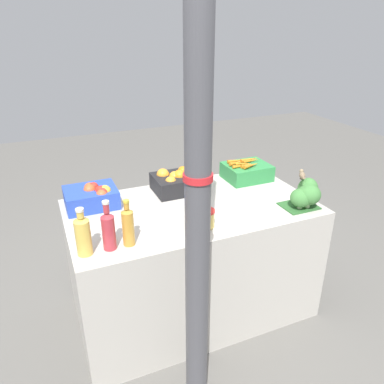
{
  "coord_description": "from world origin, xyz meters",
  "views": [
    {
      "loc": [
        -0.85,
        -1.98,
        1.9
      ],
      "look_at": [
        0.0,
        0.0,
        0.92
      ],
      "focal_mm": 35.0,
      "sensor_mm": 36.0,
      "label": 1
    }
  ],
  "objects": [
    {
      "name": "carrot_crate",
      "position": [
        0.56,
        0.26,
        0.89
      ],
      "size": [
        0.32,
        0.27,
        0.15
      ],
      "color": "#2D8442",
      "rests_on": "market_table"
    },
    {
      "name": "juice_bottle_amber",
      "position": [
        -0.49,
        -0.29,
        0.94
      ],
      "size": [
        0.06,
        0.06,
        0.26
      ],
      "color": "gold",
      "rests_on": "market_table"
    },
    {
      "name": "market_table",
      "position": [
        0.0,
        0.0,
        0.41
      ],
      "size": [
        1.57,
        0.87,
        0.82
      ],
      "primitive_type": "cube",
      "color": "#B7B2A8",
      "rests_on": "ground_plane"
    },
    {
      "name": "ground_plane",
      "position": [
        0.0,
        0.0,
        0.0
      ],
      "size": [
        10.0,
        10.0,
        0.0
      ],
      "primitive_type": "plane",
      "color": "#605E59"
    },
    {
      "name": "juice_bottle_golden",
      "position": [
        -0.72,
        -0.29,
        0.93
      ],
      "size": [
        0.08,
        0.08,
        0.26
      ],
      "color": "gold",
      "rests_on": "market_table"
    },
    {
      "name": "sparrow_bird",
      "position": [
        0.64,
        -0.26,
        1.04
      ],
      "size": [
        0.08,
        0.12,
        0.05
      ],
      "rotation": [
        0.0,
        0.0,
        1.04
      ],
      "color": "#4C3D2D",
      "rests_on": "broccoli_pile"
    },
    {
      "name": "support_pole",
      "position": [
        -0.26,
        -0.68,
        1.2
      ],
      "size": [
        0.13,
        0.13,
        2.4
      ],
      "color": "#4C4C51",
      "rests_on": "ground_plane"
    },
    {
      "name": "pickle_jar",
      "position": [
        -0.03,
        -0.27,
        0.88
      ],
      "size": [
        0.11,
        0.11,
        0.11
      ],
      "color": "#DBBC56",
      "rests_on": "market_table"
    },
    {
      "name": "orange_crate",
      "position": [
        0.0,
        0.26,
        0.89
      ],
      "size": [
        0.32,
        0.27,
        0.16
      ],
      "color": "black",
      "rests_on": "market_table"
    },
    {
      "name": "juice_bottle_ruby",
      "position": [
        -0.59,
        -0.29,
        0.94
      ],
      "size": [
        0.07,
        0.07,
        0.28
      ],
      "color": "#B2333D",
      "rests_on": "market_table"
    },
    {
      "name": "broccoli_pile",
      "position": [
        0.65,
        -0.3,
        0.92
      ],
      "size": [
        0.23,
        0.21,
        0.19
      ],
      "color": "#2D602D",
      "rests_on": "market_table"
    },
    {
      "name": "apple_crate",
      "position": [
        -0.58,
        0.26,
        0.89
      ],
      "size": [
        0.32,
        0.27,
        0.15
      ],
      "color": "#2847B7",
      "rests_on": "market_table"
    }
  ]
}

